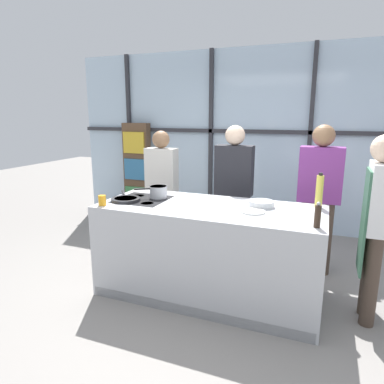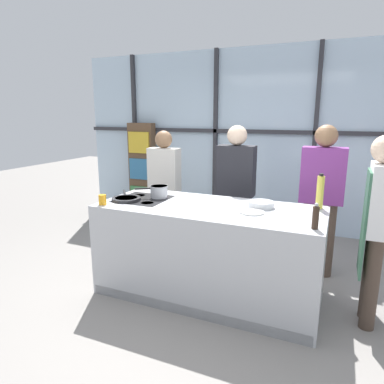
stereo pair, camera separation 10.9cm
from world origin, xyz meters
TOP-DOWN VIEW (x-y plane):
  - ground_plane at (0.00, 0.00)m, footprint 18.00×18.00m
  - back_window_wall at (0.00, 2.36)m, footprint 6.40×0.10m
  - bookshelf at (-2.09, 2.18)m, footprint 0.48×0.19m
  - demo_island at (-0.00, -0.00)m, footprint 2.17×0.93m
  - chef at (1.45, 0.09)m, footprint 0.23×0.39m
  - spectator_far_left at (-0.97, 0.92)m, footprint 0.41×0.22m
  - spectator_center_left at (0.00, 0.92)m, footprint 0.44×0.23m
  - spectator_center_right at (0.97, 0.92)m, footprint 0.46×0.24m
  - frying_pan at (-0.87, -0.12)m, footprint 0.40×0.46m
  - saucepan at (-0.62, 0.12)m, footprint 0.31×0.25m
  - white_plate at (0.44, -0.06)m, footprint 0.23×0.23m
  - mixing_bowl at (0.47, 0.16)m, footprint 0.24×0.24m
  - oil_bottle at (0.98, 0.34)m, footprint 0.07×0.07m
  - pepper_grinder at (0.99, -0.30)m, footprint 0.05×0.05m
  - juice_glass_near at (-0.98, -0.36)m, footprint 0.07×0.07m

SIDE VIEW (x-z plane):
  - ground_plane at x=0.00m, z-range 0.00..0.00m
  - demo_island at x=0.00m, z-range 0.00..0.93m
  - bookshelf at x=-2.09m, z-range 0.00..1.66m
  - spectator_far_left at x=-0.97m, z-range 0.11..1.71m
  - white_plate at x=0.44m, z-range 0.93..0.94m
  - frying_pan at x=-0.87m, z-range 0.93..0.96m
  - chef at x=1.45m, z-range 0.13..1.77m
  - spectator_center_left at x=0.00m, z-range 0.11..1.79m
  - spectator_center_right at x=0.97m, z-range 0.11..1.81m
  - mixing_bowl at x=0.47m, z-range 0.93..0.99m
  - juice_glass_near at x=-0.98m, z-range 0.93..1.03m
  - saucepan at x=-0.62m, z-range 0.93..1.06m
  - pepper_grinder at x=0.99m, z-range 0.92..1.13m
  - oil_bottle at x=0.98m, z-range 0.92..1.26m
  - back_window_wall at x=0.00m, z-range 0.00..2.80m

